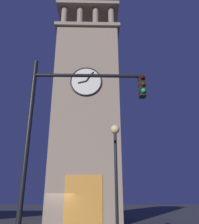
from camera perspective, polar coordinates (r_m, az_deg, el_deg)
clocktower at (r=26.79m, az=-3.08°, el=-1.83°), size 7.22×9.40×25.55m
traffic_signal_near at (r=7.72m, az=-8.23°, el=-2.46°), size 3.94×0.41×6.62m
street_lamp at (r=11.10m, az=3.95°, el=-11.35°), size 0.44×0.44×5.39m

